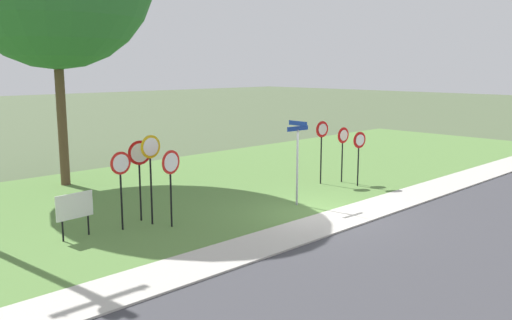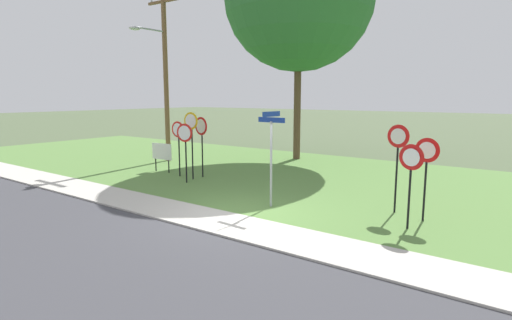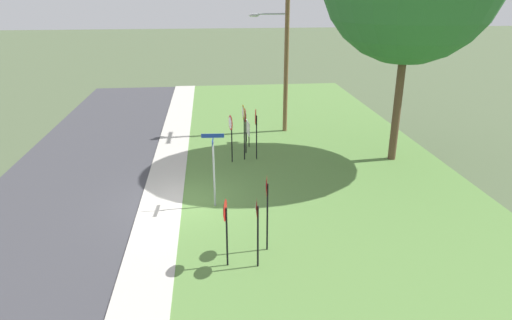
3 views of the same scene
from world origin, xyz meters
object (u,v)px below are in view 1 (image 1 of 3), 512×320
object	(u,v)px
stop_sign_near_left	(121,174)
yield_sign_far_left	(359,146)
street_name_post	(297,155)
notice_board	(75,208)
yield_sign_near_left	(322,138)
stop_sign_near_right	(151,160)
yield_sign_near_right	(343,142)
stop_sign_far_left	(171,172)
stop_sign_far_center	(140,163)

from	to	relation	value
stop_sign_near_left	yield_sign_far_left	world-z (taller)	stop_sign_near_left
stop_sign_near_left	yield_sign_far_left	xyz separation A→B (m)	(9.59, -1.36, -0.06)
yield_sign_far_left	street_name_post	bearing A→B (deg)	-165.10
notice_board	yield_sign_near_left	bearing A→B (deg)	-6.59
stop_sign_near_right	yield_sign_far_left	distance (m)	8.77
yield_sign_near_right	street_name_post	xyz separation A→B (m)	(-4.07, -1.14, 0.06)
yield_sign_near_right	street_name_post	size ratio (longest dim) A/B	0.78
stop_sign_far_left	street_name_post	size ratio (longest dim) A/B	0.80
stop_sign_far_center	yield_sign_near_right	size ratio (longest dim) A/B	1.10
stop_sign_near_left	stop_sign_near_right	distance (m)	0.97
stop_sign_near_right	yield_sign_near_right	distance (m)	8.84
stop_sign_near_right	stop_sign_far_center	xyz separation A→B (m)	(-0.01, 0.57, -0.14)
yield_sign_far_left	notice_board	world-z (taller)	yield_sign_far_left
stop_sign_far_center	yield_sign_near_right	distance (m)	8.89
stop_sign_near_right	stop_sign_far_left	bearing A→B (deg)	-69.95
stop_sign_far_center	yield_sign_far_left	world-z (taller)	stop_sign_far_center
stop_sign_near_right	yield_sign_near_right	world-z (taller)	stop_sign_near_right
stop_sign_far_center	stop_sign_near_left	bearing A→B (deg)	-146.29
yield_sign_near_left	yield_sign_far_left	xyz separation A→B (m)	(0.72, -1.27, -0.28)
stop_sign_far_left	yield_sign_far_left	size ratio (longest dim) A/B	1.06
stop_sign_near_right	stop_sign_far_center	bearing A→B (deg)	87.86
yield_sign_near_left	notice_board	bearing A→B (deg)	-173.16
stop_sign_far_center	yield_sign_near_left	bearing A→B (deg)	4.30
stop_sign_far_left	yield_sign_near_left	xyz separation A→B (m)	(7.70, 0.67, 0.22)
stop_sign_near_right	street_name_post	distance (m)	4.99
street_name_post	yield_sign_near_left	bearing A→B (deg)	28.89
stop_sign_near_left	yield_sign_near_left	bearing A→B (deg)	-3.02
yield_sign_near_left	yield_sign_far_left	distance (m)	1.49
stop_sign_near_left	yield_sign_near_right	bearing A→B (deg)	-5.24
notice_board	yield_sign_near_right	bearing A→B (deg)	-8.45
stop_sign_near_left	street_name_post	size ratio (longest dim) A/B	0.80
street_name_post	notice_board	xyz separation A→B (m)	(-6.98, 1.84, -0.86)
stop_sign_far_left	yield_sign_near_right	distance (m)	8.57
stop_sign_far_left	yield_sign_near_right	bearing A→B (deg)	-8.25
yield_sign_near_right	notice_board	world-z (taller)	yield_sign_near_right
stop_sign_far_left	stop_sign_far_center	distance (m)	1.22
yield_sign_far_left	yield_sign_near_left	bearing A→B (deg)	130.71
stop_sign_near_right	street_name_post	world-z (taller)	street_name_post
yield_sign_far_left	street_name_post	distance (m)	3.93
yield_sign_near_right	notice_board	xyz separation A→B (m)	(-11.05, 0.70, -0.80)
yield_sign_far_left	stop_sign_near_right	bearing A→B (deg)	-176.81
yield_sign_near_left	yield_sign_near_right	size ratio (longest dim) A/B	1.13
stop_sign_near_right	yield_sign_near_left	size ratio (longest dim) A/B	1.06
street_name_post	notice_board	bearing A→B (deg)	168.57
yield_sign_near_left	notice_board	xyz separation A→B (m)	(-10.18, 0.32, -1.02)
stop_sign_far_left	stop_sign_near_right	bearing A→B (deg)	103.44
stop_sign_near_left	yield_sign_near_right	distance (m)	9.75
stop_sign_near_right	stop_sign_far_center	distance (m)	0.59
stop_sign_far_left	yield_sign_near_right	size ratio (longest dim) A/B	1.02
yield_sign_near_left	yield_sign_near_right	bearing A→B (deg)	-15.38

